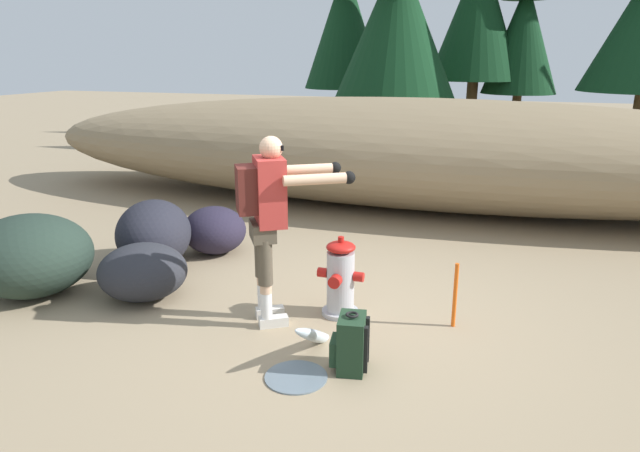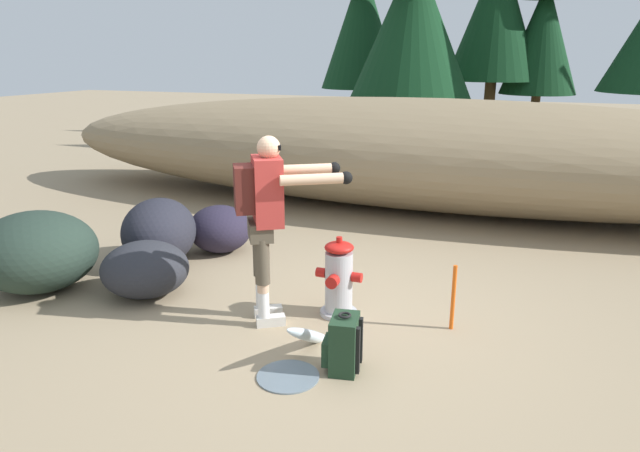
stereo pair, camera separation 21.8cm
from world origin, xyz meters
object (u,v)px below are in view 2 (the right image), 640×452
Objects in this scene: utility_worker at (267,208)px; boulder_mid at (159,232)px; fire_hydrant at (339,280)px; boulder_small at (145,269)px; survey_stake at (453,298)px; boulder_large at (37,252)px; boulder_outlier at (220,229)px; spare_backpack at (343,344)px.

utility_worker reaches higher than boulder_mid.
fire_hydrant is 1.98m from boulder_small.
boulder_mid is 1.22× the size of boulder_small.
survey_stake is (1.04, 0.08, -0.05)m from fire_hydrant.
boulder_large is 4.17m from survey_stake.
boulder_mid is 1.35× the size of boulder_outlier.
utility_worker is at bearing -147.93° from fire_hydrant.
utility_worker is 2.63m from boulder_large.
fire_hydrant is 0.96m from utility_worker.
boulder_small is at bearing 13.39° from boulder_large.
boulder_large reaches higher than boulder_small.
fire_hydrant reaches higher than boulder_outlier.
utility_worker is 2.82× the size of survey_stake.
boulder_outlier is (0.44, 0.61, -0.09)m from boulder_mid.
boulder_outlier is at bearing 148.71° from fire_hydrant.
boulder_mid is 3.47m from survey_stake.
boulder_mid is 1.76× the size of survey_stake.
boulder_small is (0.43, -0.84, -0.10)m from boulder_mid.
boulder_mid is (-1.85, 0.92, -0.69)m from utility_worker.
boulder_mid reaches higher than boulder_small.
survey_stake is (2.99, -1.11, 0.01)m from boulder_outlier.
fire_hydrant is 0.63× the size of boulder_large.
boulder_small is 3.02m from survey_stake.
boulder_outlier is at bearing 89.54° from boulder_small.
utility_worker reaches higher than boulder_small.
fire_hydrant is 1.27× the size of survey_stake.
survey_stake is (3.43, -0.50, -0.08)m from boulder_mid.
boulder_large is 1.30m from boulder_mid.
spare_backpack is 0.54× the size of boulder_small.
spare_backpack is at bearing -124.48° from survey_stake.
utility_worker reaches higher than boulder_outlier.
spare_backpack is at bearing -6.43° from boulder_large.
boulder_mid is (-2.75, 1.49, 0.17)m from spare_backpack.
fire_hydrant is at bearing -31.29° from boulder_outlier.
spare_backpack is 1.21m from survey_stake.
boulder_small is at bearing -172.51° from fire_hydrant.
boulder_large is 1.14× the size of boulder_mid.
fire_hydrant reaches higher than survey_stake.
utility_worker reaches higher than fire_hydrant.
boulder_mid is (0.69, 1.10, -0.03)m from boulder_large.
utility_worker is at bearing -47.28° from boulder_outlier.
boulder_outlier is (-1.41, 1.53, -0.78)m from utility_worker.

